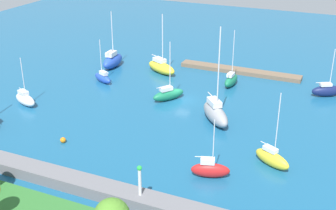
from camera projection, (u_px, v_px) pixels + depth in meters
name	position (u px, v px, depth m)	size (l,w,h in m)	color
water	(182.00, 100.00, 78.17)	(160.00, 160.00, 0.00)	#19567F
pier_dock	(240.00, 71.00, 90.56)	(24.42, 2.65, 0.80)	brown
breakwater	(86.00, 185.00, 52.96)	(62.06, 2.75, 1.49)	slate
harbor_beacon	(140.00, 178.00, 49.13)	(0.56, 0.56, 3.73)	silver
sailboat_blue_east_end	(103.00, 78.00, 85.50)	(5.09, 3.47, 8.28)	#2347B2
sailboat_red_inner_mooring	(210.00, 169.00, 55.53)	(5.04, 2.92, 7.91)	red
sailboat_yellow_far_south	(161.00, 67.00, 90.13)	(7.90, 5.57, 11.95)	yellow
sailboat_green_along_channel	(168.00, 94.00, 77.69)	(4.86, 6.07, 10.32)	#19724C
sailboat_white_by_breakwater	(25.00, 99.00, 75.81)	(5.65, 3.68, 8.34)	white
sailboat_gray_center_basin	(215.00, 113.00, 69.49)	(7.03, 7.63, 15.21)	gray
sailboat_navy_mid_basin	(327.00, 90.00, 79.21)	(5.79, 4.41, 8.62)	#141E4C
sailboat_blue_west_end	(113.00, 60.00, 93.26)	(2.88, 7.14, 11.58)	#2347B2
sailboat_yellow_near_pier	(272.00, 158.00, 57.97)	(5.44, 3.89, 10.29)	yellow
sailboat_green_off_beacon	(231.00, 80.00, 83.80)	(1.96, 5.40, 10.50)	#19724C
mooring_buoy_orange	(63.00, 140.00, 63.88)	(0.81, 0.81, 0.81)	orange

